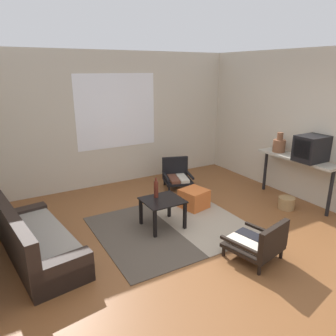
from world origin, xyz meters
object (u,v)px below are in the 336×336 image
Objects in this scene: armchair_striped_foreground at (259,243)px; clay_vase at (279,145)px; armchair_by_window at (177,175)px; wicker_basket at (286,203)px; couch at (35,243)px; crt_television at (312,148)px; glass_bottle at (156,189)px; console_shelf at (297,163)px; coffee_table at (162,205)px; ottoman_orange at (194,199)px.

armchair_striped_foreground is 1.97× the size of clay_vase.
armchair_by_window is 2.47× the size of wicker_basket.
armchair_by_window is 2.08m from clay_vase.
clay_vase is (4.40, -0.01, 0.77)m from couch.
crt_television reaches higher than armchair_striped_foreground.
crt_television is (1.44, -2.00, 0.82)m from armchair_by_window.
crt_television is at bearing -9.07° from couch.
clay_vase is 1.17× the size of glass_bottle.
coffee_table is at bearing 172.14° from console_shelf.
wicker_basket is (4.04, -0.60, -0.12)m from couch.
ottoman_orange is 1.94m from clay_vase.
armchair_by_window is 2.19m from wicker_basket.
armchair_striped_foreground is at bearing -100.00° from armchair_by_window.
glass_bottle is (-0.66, 1.53, 0.35)m from armchair_striped_foreground.
couch reaches higher than armchair_striped_foreground.
couch is at bearing 170.93° from crt_television.
coffee_table is at bearing -74.38° from glass_bottle.
couch is at bearing 171.50° from wicker_basket.
glass_bottle is (-2.59, 0.75, -0.48)m from crt_television.
glass_bottle is (-0.04, 0.13, 0.23)m from coffee_table.
console_shelf is (4.40, -0.44, 0.52)m from couch.
armchair_by_window is at bearing 125.90° from crt_television.
armchair_striped_foreground is (-0.49, -2.77, -0.01)m from armchair_by_window.
clay_vase reaches higher than armchair_striped_foreground.
couch is 4.52× the size of ottoman_orange.
clay_vase is at bearing 1.69° from coffee_table.
glass_bottle reaches higher than coffee_table.
couch is at bearing -174.75° from ottoman_orange.
coffee_table is at bearing -158.05° from ottoman_orange.
wicker_basket is (-0.36, -0.16, -0.64)m from console_shelf.
armchair_striped_foreground is at bearing -142.85° from clay_vase.
armchair_by_window is 2.60m from crt_television.
armchair_by_window is at bearing 74.39° from ottoman_orange.
armchair_striped_foreground reaches higher than coffee_table.
coffee_table is 0.81× the size of armchair_striped_foreground.
coffee_table is 1.87× the size of glass_bottle.
ottoman_orange reaches higher than wicker_basket.
crt_television is (1.74, -0.95, 0.90)m from ottoman_orange.
armchair_striped_foreground is at bearing -158.12° from crt_television.
console_shelf reaches higher than armchair_striped_foreground.
wicker_basket is at bearing 164.69° from crt_television.
ottoman_orange is (0.82, 0.33, -0.19)m from coffee_table.
console_shelf is (2.56, -0.35, 0.38)m from coffee_table.
armchair_striped_foreground is 1.70m from glass_bottle.
coffee_table is 0.86× the size of armchair_by_window.
console_shelf is 0.49m from clay_vase.
armchair_by_window reaches higher than ottoman_orange.
armchair_striped_foreground is 2.24m from crt_television.
armchair_by_window is at bearing 80.00° from armchair_striped_foreground.
ottoman_orange is at bearing 12.92° from glass_bottle.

